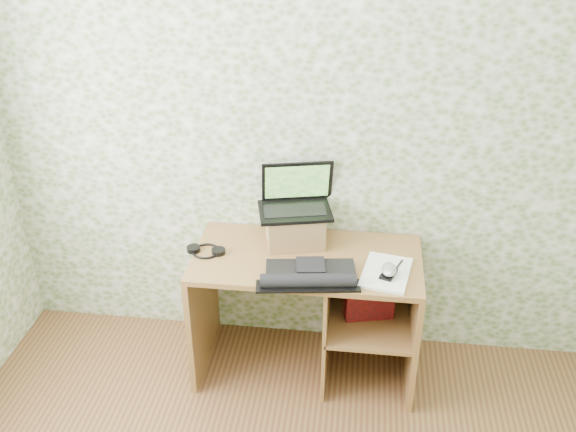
# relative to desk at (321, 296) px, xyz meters

# --- Properties ---
(wall_back) EXTENTS (3.50, 0.00, 3.50)m
(wall_back) POSITION_rel_desk_xyz_m (-0.08, 0.28, 0.82)
(wall_back) COLOR silver
(wall_back) RESTS_ON ground
(desk) EXTENTS (1.20, 0.60, 0.75)m
(desk) POSITION_rel_desk_xyz_m (0.00, 0.00, 0.00)
(desk) COLOR brown
(desk) RESTS_ON floor
(riser) EXTENTS (0.35, 0.31, 0.18)m
(riser) POSITION_rel_desk_xyz_m (-0.16, 0.12, 0.36)
(riser) COLOR olive
(riser) RESTS_ON desk
(laptop) EXTENTS (0.43, 0.35, 0.26)m
(laptop) POSITION_rel_desk_xyz_m (-0.16, 0.16, 0.51)
(laptop) COLOR black
(laptop) RESTS_ON riser
(keyboard) EXTENTS (0.52, 0.32, 0.07)m
(keyboard) POSITION_rel_desk_xyz_m (-0.05, -0.23, 0.29)
(keyboard) COLOR black
(keyboard) RESTS_ON desk
(headphones) EXTENTS (0.21, 0.16, 0.03)m
(headphones) POSITION_rel_desk_xyz_m (-0.62, -0.05, 0.28)
(headphones) COLOR black
(headphones) RESTS_ON desk
(notepad) EXTENTS (0.28, 0.36, 0.02)m
(notepad) POSITION_rel_desk_xyz_m (0.33, -0.14, 0.28)
(notepad) COLOR white
(notepad) RESTS_ON desk
(mouse) EXTENTS (0.11, 0.14, 0.04)m
(mouse) POSITION_rel_desk_xyz_m (0.34, -0.17, 0.30)
(mouse) COLOR #BDBDC0
(mouse) RESTS_ON notepad
(pen) EXTENTS (0.06, 0.13, 0.01)m
(pen) POSITION_rel_desk_xyz_m (0.39, -0.09, 0.29)
(pen) COLOR black
(pen) RESTS_ON notepad
(red_box) EXTENTS (0.28, 0.15, 0.32)m
(red_box) POSITION_rel_desk_xyz_m (0.26, -0.03, 0.07)
(red_box) COLOR #9C0E12
(red_box) RESTS_ON desk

